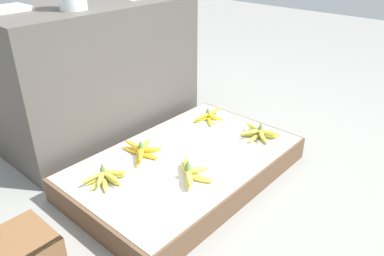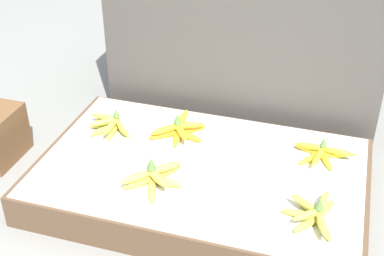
{
  "view_description": "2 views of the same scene",
  "coord_description": "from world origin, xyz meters",
  "px_view_note": "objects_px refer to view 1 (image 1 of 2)",
  "views": [
    {
      "loc": [
        -1.23,
        -1.14,
        1.18
      ],
      "look_at": [
        0.06,
        0.01,
        0.27
      ],
      "focal_mm": 35.0,
      "sensor_mm": 36.0,
      "label": 1
    },
    {
      "loc": [
        0.44,
        -1.54,
        1.32
      ],
      "look_at": [
        -0.04,
        0.01,
        0.29
      ],
      "focal_mm": 50.0,
      "sensor_mm": 36.0,
      "label": 2
    }
  ],
  "objects_px": {
    "banana_bunch_front_right": "(259,133)",
    "banana_bunch_middle_left": "(105,178)",
    "banana_bunch_middle_midleft": "(142,151)",
    "banana_bunch_middle_right": "(209,116)",
    "banana_bunch_front_midleft": "(192,172)"
  },
  "relations": [
    {
      "from": "banana_bunch_middle_midleft",
      "to": "banana_bunch_middle_right",
      "type": "bearing_deg",
      "value": 0.25
    },
    {
      "from": "banana_bunch_front_midleft",
      "to": "banana_bunch_middle_midleft",
      "type": "bearing_deg",
      "value": 93.2
    },
    {
      "from": "banana_bunch_front_right",
      "to": "banana_bunch_middle_midleft",
      "type": "relative_size",
      "value": 0.98
    },
    {
      "from": "banana_bunch_middle_left",
      "to": "banana_bunch_middle_midleft",
      "type": "height_order",
      "value": "banana_bunch_middle_midleft"
    },
    {
      "from": "banana_bunch_front_midleft",
      "to": "banana_bunch_middle_left",
      "type": "relative_size",
      "value": 1.14
    },
    {
      "from": "banana_bunch_middle_left",
      "to": "banana_bunch_middle_midleft",
      "type": "distance_m",
      "value": 0.28
    },
    {
      "from": "banana_bunch_front_right",
      "to": "banana_bunch_middle_midleft",
      "type": "xyz_separation_m",
      "value": [
        -0.58,
        0.35,
        0.0
      ]
    },
    {
      "from": "banana_bunch_front_midleft",
      "to": "banana_bunch_front_right",
      "type": "distance_m",
      "value": 0.56
    },
    {
      "from": "banana_bunch_middle_left",
      "to": "banana_bunch_middle_midleft",
      "type": "bearing_deg",
      "value": 10.28
    },
    {
      "from": "banana_bunch_front_midleft",
      "to": "banana_bunch_middle_midleft",
      "type": "distance_m",
      "value": 0.33
    },
    {
      "from": "banana_bunch_front_right",
      "to": "banana_bunch_middle_right",
      "type": "height_order",
      "value": "banana_bunch_front_right"
    },
    {
      "from": "banana_bunch_front_right",
      "to": "banana_bunch_middle_right",
      "type": "relative_size",
      "value": 0.98
    },
    {
      "from": "banana_bunch_middle_right",
      "to": "banana_bunch_front_midleft",
      "type": "bearing_deg",
      "value": -148.45
    },
    {
      "from": "banana_bunch_front_right",
      "to": "banana_bunch_middle_left",
      "type": "xyz_separation_m",
      "value": [
        -0.86,
        0.3,
        -0.0
      ]
    },
    {
      "from": "banana_bunch_front_midleft",
      "to": "banana_bunch_front_right",
      "type": "height_order",
      "value": "banana_bunch_front_midleft"
    }
  ]
}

